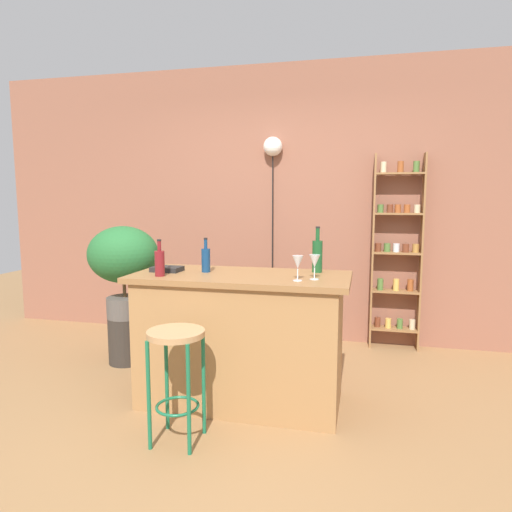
{
  "coord_description": "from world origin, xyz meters",
  "views": [
    {
      "loc": [
        0.84,
        -2.74,
        1.46
      ],
      "look_at": [
        0.05,
        0.55,
        1.03
      ],
      "focal_mm": 31.97,
      "sensor_mm": 36.0,
      "label": 1
    }
  ],
  "objects_px": {
    "potted_plant": "(123,260)",
    "pendant_globe_light": "(273,150)",
    "cookbook": "(167,269)",
    "plant_stool": "(126,340)",
    "wine_glass_center": "(298,263)",
    "bar_stool": "(176,359)",
    "bottle_wine_red": "(317,255)",
    "bottle_sauce_amber": "(206,259)",
    "wine_glass_left": "(315,262)",
    "bottle_olive_oil": "(160,262)",
    "spice_shelf": "(397,252)"
  },
  "relations": [
    {
      "from": "potted_plant",
      "to": "pendant_globe_light",
      "type": "distance_m",
      "value": 1.82
    },
    {
      "from": "cookbook",
      "to": "plant_stool",
      "type": "bearing_deg",
      "value": 143.76
    },
    {
      "from": "wine_glass_center",
      "to": "cookbook",
      "type": "distance_m",
      "value": 1.0
    },
    {
      "from": "cookbook",
      "to": "bar_stool",
      "type": "bearing_deg",
      "value": -59.22
    },
    {
      "from": "bar_stool",
      "to": "potted_plant",
      "type": "relative_size",
      "value": 0.85
    },
    {
      "from": "bottle_wine_red",
      "to": "cookbook",
      "type": "bearing_deg",
      "value": -168.56
    },
    {
      "from": "bottle_sauce_amber",
      "to": "cookbook",
      "type": "bearing_deg",
      "value": -172.69
    },
    {
      "from": "wine_glass_center",
      "to": "pendant_globe_light",
      "type": "bearing_deg",
      "value": 106.7
    },
    {
      "from": "bottle_sauce_amber",
      "to": "wine_glass_left",
      "type": "xyz_separation_m",
      "value": [
        0.79,
        -0.12,
        0.02
      ]
    },
    {
      "from": "bottle_sauce_amber",
      "to": "bottle_olive_oil",
      "type": "bearing_deg",
      "value": -136.49
    },
    {
      "from": "bottle_sauce_amber",
      "to": "cookbook",
      "type": "relative_size",
      "value": 1.18
    },
    {
      "from": "bottle_wine_red",
      "to": "cookbook",
      "type": "height_order",
      "value": "bottle_wine_red"
    },
    {
      "from": "wine_glass_left",
      "to": "bottle_olive_oil",
      "type": "bearing_deg",
      "value": -173.77
    },
    {
      "from": "wine_glass_center",
      "to": "wine_glass_left",
      "type": "bearing_deg",
      "value": 35.81
    },
    {
      "from": "cookbook",
      "to": "potted_plant",
      "type": "bearing_deg",
      "value": 143.76
    },
    {
      "from": "wine_glass_center",
      "to": "potted_plant",
      "type": "bearing_deg",
      "value": 157.26
    },
    {
      "from": "bottle_olive_oil",
      "to": "wine_glass_left",
      "type": "distance_m",
      "value": 1.05
    },
    {
      "from": "wine_glass_left",
      "to": "pendant_globe_light",
      "type": "relative_size",
      "value": 0.08
    },
    {
      "from": "wine_glass_center",
      "to": "pendant_globe_light",
      "type": "height_order",
      "value": "pendant_globe_light"
    },
    {
      "from": "cookbook",
      "to": "pendant_globe_light",
      "type": "xyz_separation_m",
      "value": [
        0.47,
        1.54,
        0.99
      ]
    },
    {
      "from": "bar_stool",
      "to": "cookbook",
      "type": "bearing_deg",
      "value": 118.11
    },
    {
      "from": "potted_plant",
      "to": "spice_shelf",
      "type": "bearing_deg",
      "value": 22.65
    },
    {
      "from": "bar_stool",
      "to": "plant_stool",
      "type": "distance_m",
      "value": 1.53
    },
    {
      "from": "bottle_sauce_amber",
      "to": "cookbook",
      "type": "xyz_separation_m",
      "value": [
        -0.29,
        -0.04,
        -0.08
      ]
    },
    {
      "from": "bottle_wine_red",
      "to": "wine_glass_center",
      "type": "bearing_deg",
      "value": -103.06
    },
    {
      "from": "bottle_sauce_amber",
      "to": "potted_plant",
      "type": "bearing_deg",
      "value": 152.46
    },
    {
      "from": "bottle_wine_red",
      "to": "wine_glass_left",
      "type": "height_order",
      "value": "bottle_wine_red"
    },
    {
      "from": "potted_plant",
      "to": "plant_stool",
      "type": "bearing_deg",
      "value": -90.0
    },
    {
      "from": "spice_shelf",
      "to": "bottle_olive_oil",
      "type": "relative_size",
      "value": 7.45
    },
    {
      "from": "bottle_wine_red",
      "to": "bar_stool",
      "type": "bearing_deg",
      "value": -131.8
    },
    {
      "from": "bar_stool",
      "to": "bottle_wine_red",
      "type": "xyz_separation_m",
      "value": [
        0.74,
        0.83,
        0.54
      ]
    },
    {
      "from": "bottle_olive_oil",
      "to": "cookbook",
      "type": "height_order",
      "value": "bottle_olive_oil"
    },
    {
      "from": "bottle_wine_red",
      "to": "pendant_globe_light",
      "type": "height_order",
      "value": "pendant_globe_light"
    },
    {
      "from": "plant_stool",
      "to": "wine_glass_center",
      "type": "distance_m",
      "value": 1.96
    },
    {
      "from": "bottle_olive_oil",
      "to": "wine_glass_center",
      "type": "xyz_separation_m",
      "value": [
        0.94,
        0.04,
        0.02
      ]
    },
    {
      "from": "bar_stool",
      "to": "wine_glass_center",
      "type": "xyz_separation_m",
      "value": [
        0.65,
        0.45,
        0.54
      ]
    },
    {
      "from": "bottle_wine_red",
      "to": "wine_glass_left",
      "type": "bearing_deg",
      "value": -87.4
    },
    {
      "from": "spice_shelf",
      "to": "potted_plant",
      "type": "distance_m",
      "value": 2.55
    },
    {
      "from": "spice_shelf",
      "to": "bottle_olive_oil",
      "type": "distance_m",
      "value": 2.38
    },
    {
      "from": "bottle_wine_red",
      "to": "wine_glass_left",
      "type": "distance_m",
      "value": 0.3
    },
    {
      "from": "pendant_globe_light",
      "to": "wine_glass_center",
      "type": "bearing_deg",
      "value": -73.3
    },
    {
      "from": "bar_stool",
      "to": "potted_plant",
      "type": "xyz_separation_m",
      "value": [
        -0.98,
        1.14,
        0.42
      ]
    },
    {
      "from": "plant_stool",
      "to": "bottle_sauce_amber",
      "type": "bearing_deg",
      "value": -27.54
    },
    {
      "from": "plant_stool",
      "to": "bottle_wine_red",
      "type": "relative_size",
      "value": 1.26
    },
    {
      "from": "wine_glass_center",
      "to": "pendant_globe_light",
      "type": "distance_m",
      "value": 1.99
    },
    {
      "from": "wine_glass_left",
      "to": "bottle_wine_red",
      "type": "bearing_deg",
      "value": 92.6
    },
    {
      "from": "plant_stool",
      "to": "wine_glass_left",
      "type": "distance_m",
      "value": 2.02
    },
    {
      "from": "bar_stool",
      "to": "bottle_sauce_amber",
      "type": "height_order",
      "value": "bottle_sauce_amber"
    },
    {
      "from": "bottle_olive_oil",
      "to": "pendant_globe_light",
      "type": "bearing_deg",
      "value": 76.09
    },
    {
      "from": "bottle_wine_red",
      "to": "wine_glass_center",
      "type": "xyz_separation_m",
      "value": [
        -0.09,
        -0.37,
        -0.01
      ]
    }
  ]
}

